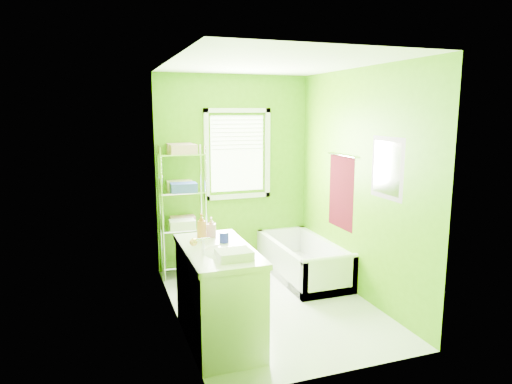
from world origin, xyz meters
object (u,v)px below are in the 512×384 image
object	(u,v)px
bathtub	(303,265)
wire_shelf_unit	(184,196)
toilet	(219,252)
vanity	(219,292)

from	to	relation	value
bathtub	wire_shelf_unit	xyz separation A→B (m)	(-1.43, 0.59, 0.90)
bathtub	wire_shelf_unit	world-z (taller)	wire_shelf_unit
bathtub	toilet	xyz separation A→B (m)	(-1.03, 0.35, 0.18)
toilet	wire_shelf_unit	bearing A→B (deg)	-19.31
bathtub	toilet	bearing A→B (deg)	160.98
bathtub	wire_shelf_unit	distance (m)	1.78
toilet	vanity	xyz separation A→B (m)	(-0.42, -1.59, 0.14)
toilet	wire_shelf_unit	xyz separation A→B (m)	(-0.40, 0.23, 0.71)
toilet	wire_shelf_unit	size ratio (longest dim) A/B	0.40
toilet	vanity	world-z (taller)	vanity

